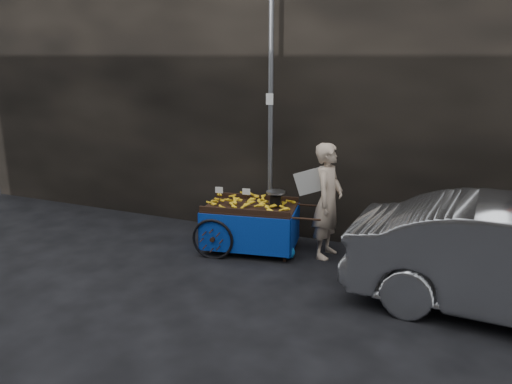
% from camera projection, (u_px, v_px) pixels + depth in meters
% --- Properties ---
extents(ground, '(80.00, 80.00, 0.00)m').
position_uv_depth(ground, '(220.00, 263.00, 7.63)').
color(ground, black).
rests_on(ground, ground).
extents(building_wall, '(13.50, 2.00, 5.00)m').
position_uv_depth(building_wall, '(301.00, 88.00, 9.13)').
color(building_wall, black).
rests_on(building_wall, ground).
extents(street_pole, '(0.12, 0.10, 4.00)m').
position_uv_depth(street_pole, '(271.00, 123.00, 8.14)').
color(street_pole, slate).
rests_on(street_pole, ground).
extents(banana_cart, '(2.11, 1.23, 1.08)m').
position_uv_depth(banana_cart, '(248.00, 211.00, 8.01)').
color(banana_cart, black).
rests_on(banana_cart, ground).
extents(vendor, '(0.77, 0.69, 1.81)m').
position_uv_depth(vendor, '(328.00, 201.00, 7.70)').
color(vendor, tan).
rests_on(vendor, ground).
extents(plastic_bag, '(0.25, 0.20, 0.22)m').
position_uv_depth(plastic_bag, '(287.00, 252.00, 7.77)').
color(plastic_bag, '#1761B0').
rests_on(plastic_bag, ground).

